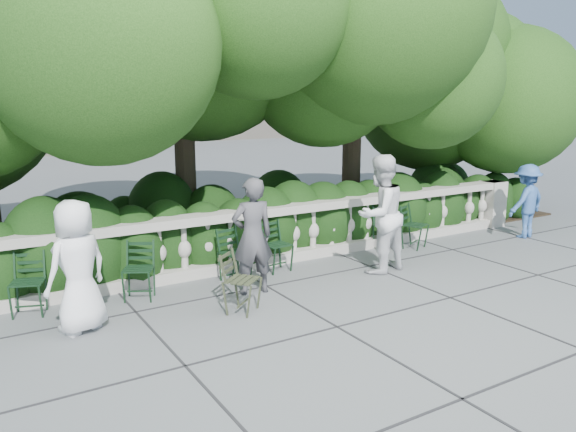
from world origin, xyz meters
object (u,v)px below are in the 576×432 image
chair_c (138,303)px  person_businessman (77,267)px  chair_d (282,273)px  chair_weathered (253,313)px  chair_f (421,249)px  chair_b (242,282)px  person_older_blue (526,201)px  chair_a (28,319)px  person_casual_man (380,214)px  person_woman_grey (252,236)px  chair_e (389,251)px

chair_c → person_businessman: 1.32m
chair_d → person_businessman: 3.44m
chair_c → chair_d: size_ratio=1.00×
chair_weathered → person_businessman: bearing=124.2°
chair_weathered → chair_f: bearing=-23.8°
chair_weathered → chair_b: bearing=30.2°
chair_c → chair_f: bearing=28.8°
chair_d → person_older_blue: 5.54m
chair_a → person_businessman: 1.23m
chair_weathered → person_casual_man: bearing=-27.6°
chair_a → person_casual_man: (5.21, -0.78, 0.96)m
chair_f → person_older_blue: (2.46, -0.41, 0.75)m
chair_f → person_woman_grey: bearing=163.5°
chair_a → chair_e: bearing=20.2°
chair_weathered → chair_a: bearing=112.9°
chair_e → chair_weathered: (-3.60, -1.38, 0.00)m
chair_e → person_older_blue: size_ratio=0.56×
chair_f → chair_weathered: (-4.22, -1.20, 0.00)m
chair_f → chair_a: bearing=155.0°
person_businessman → chair_weathered: bearing=139.2°
chair_e → person_woman_grey: bearing=-154.7°
person_businessman → person_casual_man: (4.68, -0.03, 0.14)m
chair_b → person_woman_grey: size_ratio=0.49×
chair_c → chair_f: 5.41m
chair_c → person_woman_grey: person_woman_grey is taller
chair_weathered → person_businessman: (-2.05, 0.59, 0.82)m
person_older_blue → chair_e: bearing=-15.1°
person_older_blue → chair_d: bearing=-9.5°
chair_d → chair_f: 3.00m
chair_weathered → person_woman_grey: bearing=22.0°
chair_b → person_businessman: (-2.49, -0.62, 0.82)m
person_woman_grey → person_casual_man: bearing=-177.3°
chair_d → chair_e: same height
chair_c → person_casual_man: size_ratio=0.44×
chair_d → person_woman_grey: (-0.84, -0.58, 0.85)m
chair_d → chair_c: bearing=177.0°
chair_c → chair_e: 4.79m
chair_e → chair_d: bearing=-164.3°
chair_a → person_older_blue: (9.26, -0.55, 0.75)m
chair_weathered → person_businessman: person_businessman is taller
chair_b → chair_e: bearing=-9.3°
chair_a → chair_f: size_ratio=1.00×
person_businessman → person_older_blue: bearing=156.6°
chair_b → chair_f: 3.78m
chair_f → person_casual_man: person_casual_man is taller
person_casual_man → chair_d: bearing=-37.9°
chair_d → person_casual_man: 1.85m
chair_a → chair_e: (6.17, 0.03, 0.00)m
chair_f → person_woman_grey: (-3.84, -0.49, 0.85)m
chair_d → chair_weathered: 1.77m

